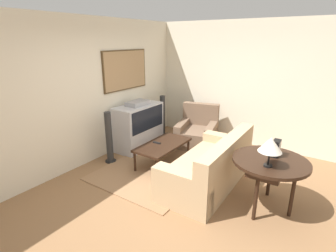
# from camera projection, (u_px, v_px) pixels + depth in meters

# --- Properties ---
(ground_plane) EXTENTS (12.00, 12.00, 0.00)m
(ground_plane) POSITION_uv_depth(u_px,v_px,m) (183.00, 193.00, 4.11)
(ground_plane) COLOR #8E6642
(wall_back) EXTENTS (12.00, 0.10, 2.70)m
(wall_back) POSITION_uv_depth(u_px,v_px,m) (86.00, 93.00, 4.83)
(wall_back) COLOR beige
(wall_back) RESTS_ON ground_plane
(wall_right) EXTENTS (0.06, 12.00, 2.70)m
(wall_right) POSITION_uv_depth(u_px,v_px,m) (246.00, 85.00, 5.74)
(wall_right) COLOR beige
(wall_right) RESTS_ON ground_plane
(area_rug) EXTENTS (2.35, 1.75, 0.01)m
(area_rug) POSITION_uv_depth(u_px,v_px,m) (161.00, 166.00, 4.96)
(area_rug) COLOR #99704C
(area_rug) RESTS_ON ground_plane
(tv) EXTENTS (1.12, 0.55, 1.05)m
(tv) POSITION_uv_depth(u_px,v_px,m) (139.00, 126.00, 5.73)
(tv) COLOR silver
(tv) RESTS_ON ground_plane
(couch) EXTENTS (1.93, 0.92, 0.85)m
(couch) POSITION_uv_depth(u_px,v_px,m) (210.00, 167.00, 4.28)
(couch) COLOR tan
(couch) RESTS_ON ground_plane
(armchair) EXTENTS (1.08, 1.02, 0.89)m
(armchair) POSITION_uv_depth(u_px,v_px,m) (197.00, 133.00, 5.95)
(armchair) COLOR brown
(armchair) RESTS_ON ground_plane
(coffee_table) EXTENTS (1.15, 0.60, 0.42)m
(coffee_table) POSITION_uv_depth(u_px,v_px,m) (163.00, 146.00, 4.95)
(coffee_table) COLOR black
(coffee_table) RESTS_ON ground_plane
(console_table) EXTENTS (1.01, 1.01, 0.75)m
(console_table) POSITION_uv_depth(u_px,v_px,m) (270.00, 165.00, 3.55)
(console_table) COLOR black
(console_table) RESTS_ON ground_plane
(table_lamp) EXTENTS (0.30, 0.30, 0.39)m
(table_lamp) POSITION_uv_depth(u_px,v_px,m) (271.00, 145.00, 3.25)
(table_lamp) COLOR black
(table_lamp) RESTS_ON console_table
(mantel_clock) EXTENTS (0.16, 0.10, 0.24)m
(mantel_clock) POSITION_uv_depth(u_px,v_px,m) (276.00, 148.00, 3.60)
(mantel_clock) COLOR black
(mantel_clock) RESTS_ON console_table
(remote) EXTENTS (0.04, 0.16, 0.02)m
(remote) POSITION_uv_depth(u_px,v_px,m) (157.00, 143.00, 4.96)
(remote) COLOR black
(remote) RESTS_ON coffee_table
(speaker_tower_left) EXTENTS (0.22, 0.22, 1.01)m
(speaker_tower_left) POSITION_uv_depth(u_px,v_px,m) (109.00, 139.00, 5.03)
(speaker_tower_left) COLOR black
(speaker_tower_left) RESTS_ON ground_plane
(speaker_tower_right) EXTENTS (0.22, 0.22, 1.01)m
(speaker_tower_right) POSITION_uv_depth(u_px,v_px,m) (163.00, 117.00, 6.42)
(speaker_tower_right) COLOR black
(speaker_tower_right) RESTS_ON ground_plane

